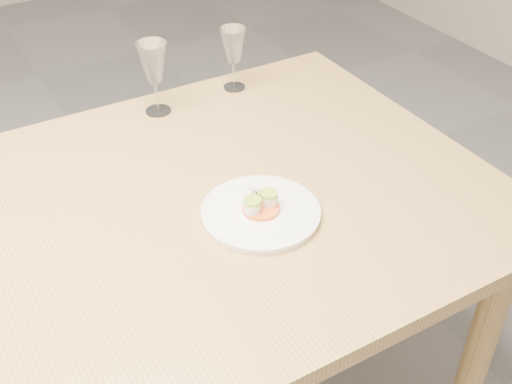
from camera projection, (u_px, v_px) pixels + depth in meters
dinner_plate at (261, 212)px, 1.34m from camera, size 0.25×0.25×0.07m
wine_glass_2 at (153, 65)px, 1.62m from camera, size 0.08×0.08×0.19m
wine_glass_3 at (233, 47)px, 1.73m from camera, size 0.07×0.07×0.18m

